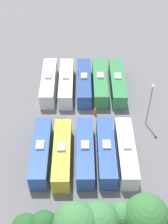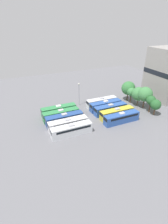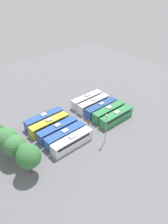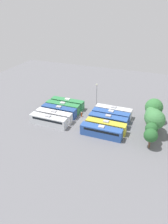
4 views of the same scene
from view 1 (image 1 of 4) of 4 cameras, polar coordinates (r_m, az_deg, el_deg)
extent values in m
plane|color=slate|center=(54.04, -0.04, -1.55)|extent=(115.97, 115.97, 0.00)
cube|color=#338C4C|center=(59.48, 6.09, 5.26)|extent=(2.55, 11.69, 3.05)
cube|color=black|center=(58.72, 6.17, 5.72)|extent=(2.59, 9.94, 0.67)
cube|color=black|center=(63.59, 5.69, 9.18)|extent=(2.25, 0.08, 1.07)
cube|color=white|center=(58.42, 6.21, 6.55)|extent=(1.20, 1.60, 0.35)
cube|color=#338C4C|center=(59.38, 2.92, 5.41)|extent=(2.55, 11.69, 3.05)
cube|color=black|center=(58.62, 2.96, 5.87)|extent=(2.59, 9.94, 0.67)
cube|color=black|center=(63.52, 2.71, 9.32)|extent=(2.25, 0.08, 1.07)
cube|color=silver|center=(58.32, 2.98, 6.71)|extent=(1.20, 1.60, 0.35)
cube|color=#284C93|center=(59.17, 0.01, 5.31)|extent=(2.55, 11.69, 3.05)
cube|color=black|center=(58.41, 0.01, 5.77)|extent=(2.59, 9.94, 0.67)
cube|color=black|center=(63.31, -0.04, 9.24)|extent=(2.25, 0.08, 1.07)
cube|color=#B2B2B7|center=(58.11, 0.01, 6.61)|extent=(1.20, 1.60, 0.35)
cube|color=white|center=(59.25, -3.26, 5.29)|extent=(2.55, 11.69, 3.05)
cube|color=black|center=(58.49, -3.30, 5.75)|extent=(2.59, 9.94, 0.67)
cube|color=black|center=(63.38, -3.12, 9.21)|extent=(2.25, 0.08, 1.07)
cube|color=#B2B2B7|center=(58.19, -3.33, 6.59)|extent=(1.20, 1.60, 0.35)
cube|color=silver|center=(59.59, -6.45, 5.32)|extent=(2.55, 11.69, 3.05)
cube|color=black|center=(58.84, -6.53, 5.77)|extent=(2.59, 9.94, 0.67)
cube|color=black|center=(63.72, -6.13, 9.22)|extent=(2.25, 0.08, 1.07)
cube|color=#B2B2B7|center=(58.54, -6.58, 6.61)|extent=(1.20, 1.60, 0.35)
cube|color=silver|center=(47.95, 7.68, -7.29)|extent=(2.55, 11.69, 3.05)
cube|color=black|center=(47.12, 7.81, -6.93)|extent=(2.59, 9.94, 0.67)
cube|color=black|center=(51.12, 7.08, -1.56)|extent=(2.25, 0.08, 1.07)
cube|color=#B2B2B7|center=(46.63, 7.87, -5.99)|extent=(1.20, 1.60, 0.35)
cube|color=#2D56A8|center=(47.69, 4.06, -7.26)|extent=(2.55, 11.69, 3.05)
cube|color=black|center=(46.85, 4.13, -6.90)|extent=(2.59, 9.94, 0.67)
cube|color=black|center=(50.89, 3.71, -1.51)|extent=(2.25, 0.08, 1.07)
cube|color=silver|center=(46.37, 4.16, -5.96)|extent=(1.20, 1.60, 0.35)
cube|color=#2D56A8|center=(47.53, 0.20, -7.35)|extent=(2.55, 11.69, 3.05)
cube|color=black|center=(46.69, 0.20, -6.99)|extent=(2.59, 9.94, 0.67)
cube|color=black|center=(50.73, 0.12, -1.57)|extent=(2.25, 0.08, 1.07)
cube|color=#B2B2B7|center=(46.20, 0.20, -6.04)|extent=(1.20, 1.60, 0.35)
cube|color=gold|center=(47.42, -4.02, -7.67)|extent=(2.55, 11.69, 3.05)
cube|color=black|center=(46.58, -4.09, -7.32)|extent=(2.59, 9.94, 0.67)
cube|color=black|center=(50.59, -3.80, -1.86)|extent=(2.25, 0.08, 1.07)
cube|color=#B2B2B7|center=(46.09, -4.13, -6.38)|extent=(1.20, 1.60, 0.35)
cube|color=#2D56A8|center=(47.96, -7.81, -7.29)|extent=(2.55, 11.69, 3.05)
cube|color=black|center=(47.13, -7.94, -6.93)|extent=(2.59, 9.94, 0.67)
cube|color=black|center=(51.14, -7.33, -1.56)|extent=(2.25, 0.08, 1.07)
cube|color=silver|center=(46.65, -8.01, -5.99)|extent=(1.20, 1.60, 0.35)
cylinder|color=#CC4C19|center=(54.47, 2.10, -0.10)|extent=(0.36, 0.36, 1.38)
sphere|color=tan|center=(53.90, 2.12, 0.52)|extent=(0.24, 0.24, 0.24)
cylinder|color=gray|center=(51.68, 11.80, 0.98)|extent=(0.20, 0.20, 8.17)
sphere|color=#EAE5C6|center=(48.91, 12.52, 4.60)|extent=(0.60, 0.60, 0.60)
sphere|color=#387A3D|center=(38.65, 11.28, -18.18)|extent=(5.34, 5.34, 5.34)
sphere|color=#428447|center=(38.94, 7.03, -18.17)|extent=(3.29, 3.29, 3.29)
sphere|color=#428447|center=(38.20, 2.58, -19.54)|extent=(5.10, 5.10, 5.10)
sphere|color=#28602D|center=(38.41, -7.36, -19.71)|extent=(3.26, 3.26, 3.26)
camera|label=2|loc=(75.00, -42.49, 26.91)|focal=28.00mm
camera|label=3|loc=(39.63, 84.20, 3.22)|focal=35.00mm
camera|label=4|loc=(57.31, -76.13, 7.19)|focal=35.00mm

